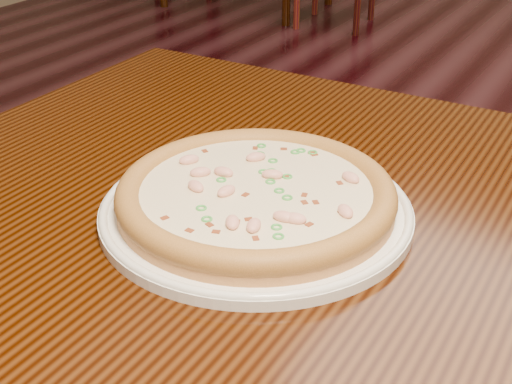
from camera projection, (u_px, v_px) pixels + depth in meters
The scene contains 3 objects.
hero_table at pixel (367, 297), 0.82m from camera, with size 1.20×0.80×0.75m.
plate at pixel (256, 209), 0.79m from camera, with size 0.35×0.35×0.02m.
pizza at pixel (256, 194), 0.78m from camera, with size 0.31×0.31×0.03m.
Camera 1 is at (0.27, -0.78, 1.15)m, focal length 50.00 mm.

